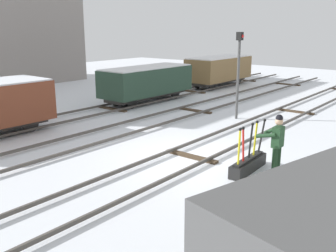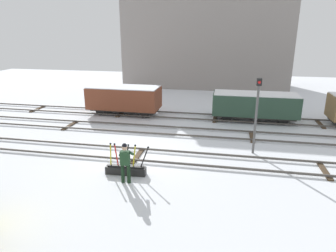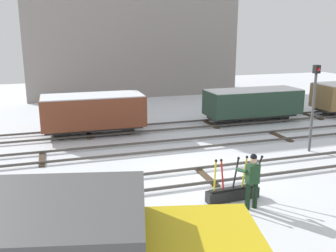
{
  "view_description": "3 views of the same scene",
  "coord_description": "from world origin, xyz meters",
  "px_view_note": "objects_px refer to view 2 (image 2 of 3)",
  "views": [
    {
      "loc": [
        -9.67,
        -6.86,
        4.12
      ],
      "look_at": [
        -0.76,
        0.35,
        1.15
      ],
      "focal_mm": 41.12,
      "sensor_mm": 36.0,
      "label": 1
    },
    {
      "loc": [
        4.24,
        -13.61,
        6.18
      ],
      "look_at": [
        0.99,
        2.93,
        0.75
      ],
      "focal_mm": 32.45,
      "sensor_mm": 36.0,
      "label": 2
    },
    {
      "loc": [
        -5.39,
        -12.23,
        5.32
      ],
      "look_at": [
        -0.57,
        2.94,
        1.33
      ],
      "focal_mm": 40.6,
      "sensor_mm": 36.0,
      "label": 3
    }
  ],
  "objects_px": {
    "switch_lever_frame": "(126,169)",
    "freight_car_back_track": "(124,98)",
    "freight_car_far_end": "(255,105)",
    "rail_worker": "(125,161)",
    "signal_post": "(257,109)"
  },
  "relations": [
    {
      "from": "rail_worker",
      "to": "freight_car_far_end",
      "type": "distance_m",
      "value": 11.79
    },
    {
      "from": "freight_car_far_end",
      "to": "freight_car_back_track",
      "type": "height_order",
      "value": "freight_car_back_track"
    },
    {
      "from": "freight_car_far_end",
      "to": "switch_lever_frame",
      "type": "bearing_deg",
      "value": -123.06
    },
    {
      "from": "switch_lever_frame",
      "to": "freight_car_back_track",
      "type": "distance_m",
      "value": 10.1
    },
    {
      "from": "rail_worker",
      "to": "freight_car_back_track",
      "type": "xyz_separation_m",
      "value": [
        -3.54,
        10.21,
        0.23
      ]
    },
    {
      "from": "rail_worker",
      "to": "signal_post",
      "type": "distance_m",
      "value": 7.07
    },
    {
      "from": "switch_lever_frame",
      "to": "freight_car_far_end",
      "type": "height_order",
      "value": "freight_car_far_end"
    },
    {
      "from": "switch_lever_frame",
      "to": "signal_post",
      "type": "distance_m",
      "value": 7.06
    },
    {
      "from": "signal_post",
      "to": "switch_lever_frame",
      "type": "bearing_deg",
      "value": -147.91
    },
    {
      "from": "freight_car_back_track",
      "to": "switch_lever_frame",
      "type": "bearing_deg",
      "value": -70.02
    },
    {
      "from": "signal_post",
      "to": "rail_worker",
      "type": "bearing_deg",
      "value": -141.82
    },
    {
      "from": "rail_worker",
      "to": "freight_car_back_track",
      "type": "distance_m",
      "value": 10.81
    },
    {
      "from": "signal_post",
      "to": "freight_car_back_track",
      "type": "relative_size",
      "value": 0.74
    },
    {
      "from": "switch_lever_frame",
      "to": "freight_car_back_track",
      "type": "height_order",
      "value": "freight_car_back_track"
    },
    {
      "from": "signal_post",
      "to": "freight_car_back_track",
      "type": "bearing_deg",
      "value": 146.63
    }
  ]
}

